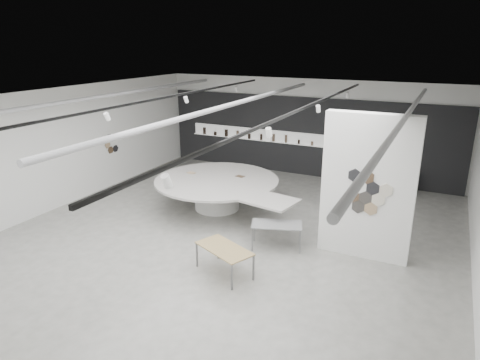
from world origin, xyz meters
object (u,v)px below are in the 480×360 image
at_px(partition_column, 368,188).
at_px(display_island, 219,190).
at_px(sample_table_wood, 224,250).
at_px(kitchen_counter, 390,178).
at_px(sample_table_stone, 277,226).

relative_size(partition_column, display_island, 0.68).
xyz_separation_m(partition_column, sample_table_wood, (-2.69, -2.34, -1.19)).
xyz_separation_m(sample_table_wood, kitchen_counter, (2.59, 7.85, -0.17)).
bearing_deg(sample_table_stone, partition_column, 15.52).
bearing_deg(kitchen_counter, sample_table_wood, -101.42).
relative_size(display_island, kitchen_counter, 3.34).
bearing_deg(sample_table_wood, display_island, 120.74).
relative_size(partition_column, kitchen_counter, 2.27).
distance_m(partition_column, kitchen_counter, 5.67).
bearing_deg(display_island, kitchen_counter, 53.89).
xyz_separation_m(display_island, sample_table_stone, (2.65, -1.69, -0.05)).
height_order(display_island, kitchen_counter, kitchen_counter).
relative_size(sample_table_stone, kitchen_counter, 0.90).
height_order(partition_column, sample_table_wood, partition_column).
bearing_deg(sample_table_stone, kitchen_counter, 71.91).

